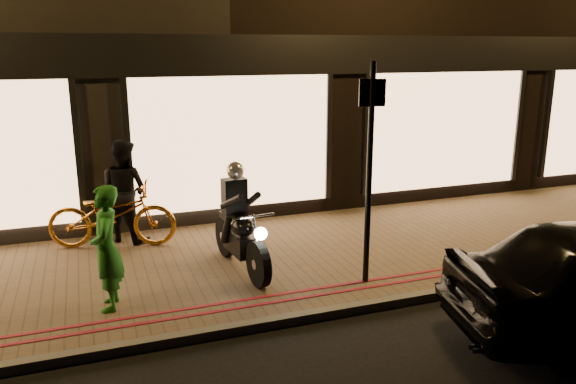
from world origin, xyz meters
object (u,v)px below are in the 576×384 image
Objects in this scene: motorcycle at (240,229)px; bicycle_gold at (112,215)px; sign_post at (370,163)px; person_green at (106,248)px.

bicycle_gold is at bearing 129.81° from motorcycle.
sign_post reaches higher than person_green.
sign_post is 1.91× the size of person_green.
sign_post is (1.52, -1.04, 1.06)m from motorcycle.
motorcycle is at bearing 115.83° from person_green.
person_green is at bearing -166.24° from motorcycle.
motorcycle is 0.96× the size of bicycle_gold.
person_green is at bearing -170.04° from bicycle_gold.
motorcycle is 1.24× the size of person_green.
sign_post is at bearing -40.36° from motorcycle.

